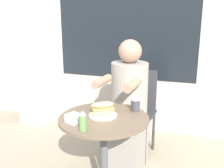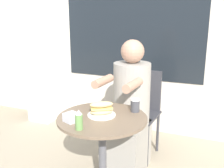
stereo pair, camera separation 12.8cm
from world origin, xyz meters
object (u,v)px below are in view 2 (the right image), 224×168
(sandwich_on_plate, at_px, (101,110))
(diner_chair, at_px, (141,105))
(drink_cup, at_px, (135,105))
(condiment_bottle, at_px, (79,120))
(seated_diner, at_px, (130,115))
(cafe_table, at_px, (102,141))

(sandwich_on_plate, bearing_deg, diner_chair, 85.06)
(diner_chair, relative_size, drink_cup, 8.69)
(drink_cup, distance_m, condiment_bottle, 0.50)
(seated_diner, distance_m, condiment_bottle, 0.80)
(cafe_table, relative_size, condiment_bottle, 5.28)
(cafe_table, height_order, drink_cup, drink_cup)
(cafe_table, bearing_deg, seated_diner, 84.88)
(cafe_table, relative_size, drink_cup, 7.00)
(seated_diner, height_order, sandwich_on_plate, seated_diner)
(cafe_table, height_order, condiment_bottle, condiment_bottle)
(sandwich_on_plate, height_order, drink_cup, sandwich_on_plate)
(drink_cup, height_order, condiment_bottle, condiment_bottle)
(condiment_bottle, bearing_deg, sandwich_on_plate, 82.66)
(diner_chair, bearing_deg, seated_diner, 93.09)
(sandwich_on_plate, relative_size, condiment_bottle, 1.57)
(cafe_table, distance_m, sandwich_on_plate, 0.24)
(cafe_table, relative_size, diner_chair, 0.80)
(seated_diner, xyz_separation_m, drink_cup, (0.14, -0.32, 0.22))
(drink_cup, bearing_deg, cafe_table, -134.07)
(drink_cup, bearing_deg, sandwich_on_plate, -140.11)
(cafe_table, height_order, seated_diner, seated_diner)
(sandwich_on_plate, xyz_separation_m, condiment_bottle, (-0.04, -0.27, 0.02))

